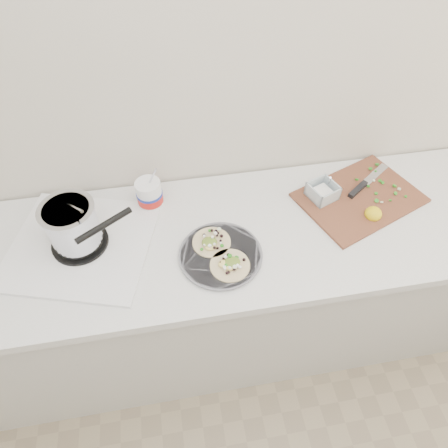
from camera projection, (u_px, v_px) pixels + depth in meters
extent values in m
cube|color=beige|center=(213.00, 96.00, 1.42)|extent=(3.50, 0.05, 2.60)
cube|color=beige|center=(227.00, 293.00, 1.89)|extent=(2.40, 0.62, 0.86)
cube|color=silver|center=(228.00, 238.00, 1.54)|extent=(2.44, 0.66, 0.04)
cube|color=silver|center=(81.00, 245.00, 1.48)|extent=(0.62, 0.59, 0.01)
cylinder|color=black|center=(80.00, 242.00, 1.47)|extent=(0.21, 0.21, 0.01)
torus|color=black|center=(79.00, 240.00, 1.46)|extent=(0.18, 0.18, 0.02)
cylinder|color=silver|center=(72.00, 224.00, 1.39)|extent=(0.18, 0.18, 0.16)
cylinder|color=slate|center=(221.00, 255.00, 1.45)|extent=(0.29, 0.29, 0.01)
cylinder|color=slate|center=(221.00, 254.00, 1.45)|extent=(0.31, 0.31, 0.00)
cylinder|color=white|center=(150.00, 194.00, 1.58)|extent=(0.10, 0.10, 0.12)
cylinder|color=red|center=(150.00, 197.00, 1.59)|extent=(0.10, 0.10, 0.04)
cylinder|color=#192D99|center=(149.00, 193.00, 1.57)|extent=(0.10, 0.10, 0.01)
cube|color=brown|center=(359.00, 198.00, 1.64)|extent=(0.56, 0.48, 0.01)
cube|color=white|center=(322.00, 193.00, 1.62)|extent=(0.07, 0.07, 0.03)
ellipsoid|color=yellow|center=(374.00, 213.00, 1.56)|extent=(0.07, 0.07, 0.06)
cube|color=silver|center=(375.00, 175.00, 1.72)|extent=(0.16, 0.13, 0.00)
cube|color=black|center=(358.00, 189.00, 1.65)|extent=(0.11, 0.08, 0.02)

